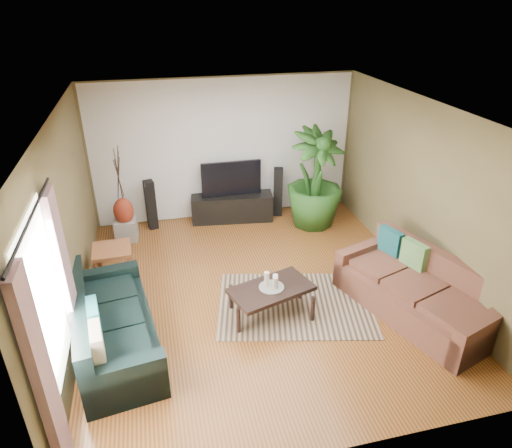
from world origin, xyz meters
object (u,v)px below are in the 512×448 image
object	(u,v)px
vase	(124,211)
pedestal	(126,229)
television	(231,179)
side_table	(114,265)
sofa_right	(416,287)
speaker_left	(151,205)
sofa_left	(114,321)
potted_plant	(315,179)
speaker_right	(278,192)
tv_stand	(232,207)
coffee_table	(271,301)

from	to	relation	value
vase	pedestal	bearing A→B (deg)	0.00
television	side_table	distance (m)	2.81
sofa_right	speaker_left	xyz separation A→B (m)	(-3.44, 3.47, 0.05)
sofa_left	potted_plant	size ratio (longest dim) A/B	1.13
speaker_right	television	bearing A→B (deg)	-163.91
sofa_right	tv_stand	xyz separation A→B (m)	(-1.90, 3.46, -0.17)
television	speaker_right	size ratio (longest dim) A/B	1.17
potted_plant	vase	bearing A→B (deg)	176.34
pedestal	television	bearing A→B (deg)	9.47
tv_stand	speaker_left	world-z (taller)	speaker_left
sofa_left	potted_plant	world-z (taller)	potted_plant
pedestal	vase	xyz separation A→B (m)	(-0.00, 0.00, 0.37)
coffee_table	speaker_left	bearing A→B (deg)	98.49
tv_stand	side_table	xyz separation A→B (m)	(-2.16, -1.69, 0.04)
sofa_left	tv_stand	bearing A→B (deg)	-41.07
coffee_table	speaker_left	world-z (taller)	speaker_left
sofa_right	side_table	bearing A→B (deg)	-132.09
sofa_left	pedestal	xyz separation A→B (m)	(0.08, 2.90, -0.23)
coffee_table	television	bearing A→B (deg)	71.65
sofa_left	television	bearing A→B (deg)	-41.00
television	vase	bearing A→B (deg)	-170.53
coffee_table	vase	world-z (taller)	vase
television	speaker_right	bearing A→B (deg)	0.00
television	pedestal	size ratio (longest dim) A/B	2.99
television	pedestal	bearing A→B (deg)	-170.53
coffee_table	vase	xyz separation A→B (m)	(-1.98, 2.72, 0.33)
potted_plant	side_table	world-z (taller)	potted_plant
sofa_left	tv_stand	xyz separation A→B (m)	(2.09, 3.23, -0.17)
tv_stand	side_table	size ratio (longest dim) A/B	2.63
coffee_table	speaker_left	xyz separation A→B (m)	(-1.50, 3.05, 0.25)
tv_stand	speaker_left	xyz separation A→B (m)	(-1.54, 0.01, 0.22)
sofa_left	television	size ratio (longest dim) A/B	1.83
coffee_table	pedestal	xyz separation A→B (m)	(-1.98, 2.72, -0.04)
speaker_right	potted_plant	distance (m)	0.89
coffee_table	tv_stand	world-z (taller)	tv_stand
sofa_left	side_table	size ratio (longest dim) A/B	3.54
sofa_left	pedestal	distance (m)	2.91
speaker_left	sofa_left	bearing A→B (deg)	-112.11
speaker_right	potted_plant	size ratio (longest dim) A/B	0.53
speaker_right	potted_plant	xyz separation A→B (m)	(0.54, -0.56, 0.44)
vase	side_table	distance (m)	1.40
speaker_left	side_table	distance (m)	1.82
sofa_left	tv_stand	size ratio (longest dim) A/B	1.34
speaker_left	potted_plant	world-z (taller)	potted_plant
television	tv_stand	bearing A→B (deg)	-90.00
speaker_right	pedestal	world-z (taller)	speaker_right
sofa_left	vase	size ratio (longest dim) A/B	4.28
vase	tv_stand	bearing A→B (deg)	9.24
coffee_table	side_table	distance (m)	2.52
coffee_table	television	distance (m)	3.12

